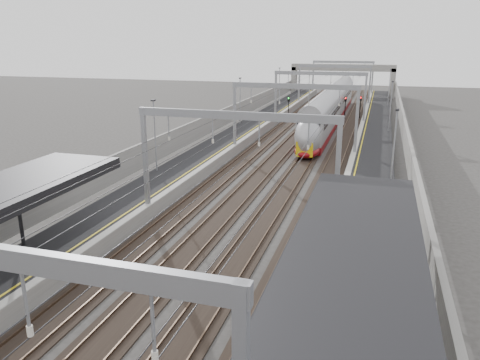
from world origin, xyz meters
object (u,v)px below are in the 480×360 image
Objects in this scene: overbridge at (343,72)px; bench at (392,335)px; signal_green at (289,104)px; train at (330,110)px.

overbridge is 90.24m from bench.
overbridge reaches higher than signal_green.
train reaches higher than bench.
signal_green is at bearing 104.66° from bench.
bench is at bearing -81.42° from train.
bench is 0.55× the size of signal_green.
overbridge is 36.95m from train.
bench is (7.97, -52.88, -0.52)m from train.
signal_green is (-6.70, 3.23, 0.32)m from train.
train is at bearing -25.73° from signal_green.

